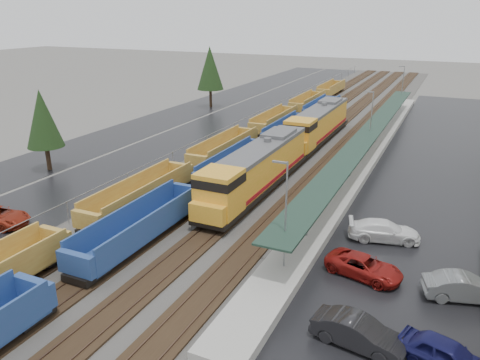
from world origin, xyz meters
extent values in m
cube|color=#302D2B|center=(0.00, 60.00, 0.04)|extent=(20.00, 160.00, 0.08)
cube|color=black|center=(-6.00, 60.00, 0.15)|extent=(2.60, 160.00, 0.15)
cube|color=#473326|center=(-6.72, 60.00, 0.27)|extent=(0.08, 160.00, 0.07)
cube|color=#473326|center=(-5.28, 60.00, 0.27)|extent=(0.08, 160.00, 0.07)
cube|color=black|center=(-2.00, 60.00, 0.15)|extent=(2.60, 160.00, 0.15)
cube|color=#473326|center=(-2.72, 60.00, 0.27)|extent=(0.08, 160.00, 0.07)
cube|color=#473326|center=(-1.28, 60.00, 0.27)|extent=(0.08, 160.00, 0.07)
cube|color=black|center=(2.00, 60.00, 0.15)|extent=(2.60, 160.00, 0.15)
cube|color=#473326|center=(1.28, 60.00, 0.27)|extent=(0.08, 160.00, 0.07)
cube|color=#473326|center=(2.72, 60.00, 0.27)|extent=(0.08, 160.00, 0.07)
cube|color=black|center=(6.00, 60.00, 0.15)|extent=(2.60, 160.00, 0.15)
cube|color=#473326|center=(5.28, 60.00, 0.27)|extent=(0.08, 160.00, 0.07)
cube|color=#473326|center=(6.72, 60.00, 0.27)|extent=(0.08, 160.00, 0.07)
cube|color=black|center=(-15.00, 60.00, 0.01)|extent=(10.00, 160.00, 0.02)
cube|color=black|center=(-25.00, 60.00, 0.01)|extent=(9.00, 160.00, 0.02)
cube|color=black|center=(19.00, 50.00, 0.01)|extent=(16.00, 100.00, 0.02)
cube|color=#9E9B93|center=(9.50, 50.00, 0.35)|extent=(3.00, 80.00, 0.70)
cylinder|color=gray|center=(9.50, 25.00, 1.90)|extent=(0.16, 0.16, 2.40)
cylinder|color=gray|center=(9.50, 40.00, 1.90)|extent=(0.16, 0.16, 2.40)
cylinder|color=gray|center=(9.50, 55.00, 1.90)|extent=(0.16, 0.16, 2.40)
cylinder|color=gray|center=(9.50, 70.00, 1.90)|extent=(0.16, 0.16, 2.40)
cylinder|color=gray|center=(9.50, 85.00, 1.90)|extent=(0.16, 0.16, 2.40)
cube|color=#1B3227|center=(9.50, 50.00, 3.20)|extent=(2.60, 65.00, 0.15)
cylinder|color=gray|center=(9.50, 20.00, 4.00)|extent=(0.12, 0.12, 8.00)
cube|color=gray|center=(9.00, 20.00, 7.90)|extent=(1.00, 0.15, 0.12)
cylinder|color=gray|center=(9.50, 50.00, 4.00)|extent=(0.12, 0.12, 8.00)
cube|color=gray|center=(9.00, 50.00, 7.90)|extent=(1.00, 0.15, 0.12)
cylinder|color=gray|center=(9.50, 80.00, 4.00)|extent=(0.12, 0.12, 8.00)
cube|color=gray|center=(9.00, 80.00, 7.90)|extent=(1.00, 0.15, 0.12)
cylinder|color=gray|center=(-9.50, 20.00, 1.00)|extent=(0.08, 0.08, 2.00)
cylinder|color=gray|center=(-9.50, 28.00, 1.00)|extent=(0.08, 0.08, 2.00)
cylinder|color=gray|center=(-9.50, 36.00, 1.00)|extent=(0.08, 0.08, 2.00)
cylinder|color=gray|center=(-9.50, 44.00, 1.00)|extent=(0.08, 0.08, 2.00)
cylinder|color=gray|center=(-9.50, 52.00, 1.00)|extent=(0.08, 0.08, 2.00)
cylinder|color=gray|center=(-9.50, 60.00, 1.00)|extent=(0.08, 0.08, 2.00)
cylinder|color=gray|center=(-9.50, 68.00, 1.00)|extent=(0.08, 0.08, 2.00)
cylinder|color=gray|center=(-9.50, 76.00, 1.00)|extent=(0.08, 0.08, 2.00)
cylinder|color=gray|center=(-9.50, 84.00, 1.00)|extent=(0.08, 0.08, 2.00)
cylinder|color=gray|center=(-9.50, 92.00, 1.00)|extent=(0.08, 0.08, 2.00)
cylinder|color=gray|center=(-9.50, 100.00, 1.00)|extent=(0.08, 0.08, 2.00)
cylinder|color=gray|center=(-9.50, 108.00, 1.00)|extent=(0.08, 0.08, 2.00)
cylinder|color=gray|center=(-9.50, 116.00, 1.00)|extent=(0.08, 0.08, 2.00)
cylinder|color=gray|center=(-9.50, 124.00, 1.00)|extent=(0.08, 0.08, 2.00)
cylinder|color=gray|center=(-9.50, 132.00, 1.00)|extent=(0.08, 0.08, 2.00)
cube|color=gray|center=(-9.50, 60.00, 2.00)|extent=(0.05, 160.00, 0.05)
ellipsoid|color=#485643|center=(-30.00, 200.00, 0.00)|extent=(154.00, 110.00, 19.80)
cylinder|color=#332316|center=(-22.00, 30.00, 1.35)|extent=(0.50, 0.50, 2.70)
cone|color=black|center=(-22.00, 30.00, 5.85)|extent=(3.96, 3.96, 6.30)
cylinder|color=#332316|center=(-23.00, 70.00, 1.65)|extent=(0.50, 0.50, 3.30)
cone|color=black|center=(-23.00, 70.00, 7.15)|extent=(4.84, 4.84, 7.70)
cube|color=black|center=(2.00, 33.49, 0.89)|extent=(3.20, 21.31, 0.43)
cube|color=gold|center=(2.00, 34.55, 2.70)|extent=(2.98, 17.05, 3.20)
cube|color=gold|center=(2.00, 25.18, 2.91)|extent=(3.20, 3.41, 3.62)
cube|color=black|center=(2.00, 25.18, 3.98)|extent=(3.25, 3.46, 0.75)
cube|color=gold|center=(2.00, 23.26, 1.84)|extent=(2.98, 1.07, 1.49)
cube|color=#59595B|center=(2.00, 34.55, 4.40)|extent=(3.04, 17.05, 0.37)
cube|color=maroon|center=(0.49, 34.55, 1.42)|extent=(0.04, 17.05, 0.37)
cube|color=maroon|center=(3.51, 34.55, 1.42)|extent=(0.04, 17.05, 0.37)
cube|color=black|center=(2.00, 33.49, 0.46)|extent=(2.34, 6.39, 0.64)
cube|color=black|center=(2.00, 26.03, 0.57)|extent=(2.56, 4.26, 0.53)
cube|color=black|center=(2.00, 40.95, 0.57)|extent=(2.56, 4.26, 0.53)
cylinder|color=#59595B|center=(2.00, 35.62, 4.72)|extent=(0.75, 0.75, 0.53)
cube|color=#59595B|center=(2.00, 38.82, 4.67)|extent=(2.56, 4.26, 0.53)
cube|color=black|center=(2.00, 54.49, 0.89)|extent=(3.20, 21.31, 0.43)
cube|color=gold|center=(2.00, 55.55, 2.70)|extent=(2.98, 17.05, 3.20)
cube|color=gold|center=(2.00, 46.18, 2.91)|extent=(3.20, 3.41, 3.62)
cube|color=black|center=(2.00, 46.18, 3.98)|extent=(3.25, 3.46, 0.75)
cube|color=gold|center=(2.00, 44.26, 1.84)|extent=(2.98, 1.07, 1.49)
cube|color=#59595B|center=(2.00, 55.55, 4.40)|extent=(3.04, 17.05, 0.37)
cube|color=maroon|center=(0.49, 55.55, 1.42)|extent=(0.04, 17.05, 0.37)
cube|color=maroon|center=(3.51, 55.55, 1.42)|extent=(0.04, 17.05, 0.37)
cube|color=black|center=(2.00, 54.49, 0.46)|extent=(2.34, 6.39, 0.64)
cube|color=black|center=(2.00, 47.03, 0.57)|extent=(2.56, 4.26, 0.53)
cube|color=black|center=(2.00, 61.95, 0.57)|extent=(2.56, 4.26, 0.53)
cylinder|color=#59595B|center=(2.00, 56.62, 4.72)|extent=(0.75, 0.75, 0.53)
cube|color=#59595B|center=(2.00, 59.82, 4.67)|extent=(2.56, 4.26, 0.53)
cube|color=#A2702D|center=(-6.00, 15.33, 1.59)|extent=(2.68, 0.51, 1.44)
cube|color=black|center=(-6.00, 14.61, 0.56)|extent=(2.06, 2.27, 0.51)
cube|color=#A2702D|center=(-6.00, 25.28, 0.87)|extent=(2.68, 13.10, 0.26)
cube|color=#A2702D|center=(-7.29, 25.28, 1.79)|extent=(0.15, 13.10, 1.85)
cube|color=#A2702D|center=(-4.71, 25.28, 1.79)|extent=(0.15, 13.10, 1.85)
cube|color=#A2702D|center=(-6.00, 18.52, 1.59)|extent=(2.68, 0.51, 1.44)
cube|color=#A2702D|center=(-6.00, 32.03, 1.59)|extent=(2.68, 0.51, 1.44)
cube|color=black|center=(-6.00, 19.24, 0.56)|extent=(2.06, 2.27, 0.51)
cube|color=black|center=(-6.00, 31.31, 0.56)|extent=(2.06, 2.27, 0.51)
cube|color=#A2702D|center=(-6.00, 41.98, 0.87)|extent=(2.68, 13.10, 0.26)
cube|color=#A2702D|center=(-7.29, 41.98, 1.79)|extent=(0.15, 13.10, 1.85)
cube|color=#A2702D|center=(-4.71, 41.98, 1.79)|extent=(0.15, 13.10, 1.85)
cube|color=#A2702D|center=(-6.00, 35.22, 1.59)|extent=(2.68, 0.51, 1.44)
cube|color=#A2702D|center=(-6.00, 48.73, 1.59)|extent=(2.68, 0.51, 1.44)
cube|color=black|center=(-6.00, 35.94, 0.56)|extent=(2.06, 2.27, 0.51)
cube|color=black|center=(-6.00, 48.01, 0.56)|extent=(2.06, 2.27, 0.51)
cube|color=#A2702D|center=(-6.00, 58.68, 0.87)|extent=(2.68, 13.10, 0.26)
cube|color=#A2702D|center=(-7.29, 58.68, 1.79)|extent=(0.15, 13.10, 1.85)
cube|color=#A2702D|center=(-4.71, 58.68, 1.79)|extent=(0.15, 13.10, 1.85)
cube|color=#A2702D|center=(-6.00, 51.92, 1.59)|extent=(2.68, 0.51, 1.44)
cube|color=#A2702D|center=(-6.00, 65.43, 1.59)|extent=(2.68, 0.51, 1.44)
cube|color=black|center=(-6.00, 52.65, 0.56)|extent=(2.06, 2.27, 0.51)
cube|color=black|center=(-6.00, 64.71, 0.56)|extent=(2.06, 2.27, 0.51)
cube|color=#A2702D|center=(-6.00, 75.38, 0.87)|extent=(2.68, 13.10, 0.26)
cube|color=#A2702D|center=(-7.29, 75.38, 1.79)|extent=(0.15, 13.10, 1.85)
cube|color=#A2702D|center=(-4.71, 75.38, 1.79)|extent=(0.15, 13.10, 1.85)
cube|color=#A2702D|center=(-6.00, 68.63, 1.59)|extent=(2.68, 0.51, 1.44)
cube|color=#A2702D|center=(-6.00, 82.14, 1.59)|extent=(2.68, 0.51, 1.44)
cube|color=black|center=(-6.00, 69.35, 0.56)|extent=(2.06, 2.27, 0.51)
cube|color=black|center=(-6.00, 81.42, 0.56)|extent=(2.06, 2.27, 0.51)
cube|color=#A2702D|center=(-6.00, 92.08, 0.87)|extent=(2.68, 13.10, 0.26)
cube|color=#A2702D|center=(-7.29, 92.08, 1.79)|extent=(0.15, 13.10, 1.85)
cube|color=#A2702D|center=(-4.71, 92.08, 1.79)|extent=(0.15, 13.10, 1.85)
cube|color=#A2702D|center=(-6.00, 85.33, 1.59)|extent=(2.68, 0.51, 1.44)
cube|color=#A2702D|center=(-6.00, 98.84, 1.59)|extent=(2.68, 0.51, 1.44)
cube|color=black|center=(-6.00, 86.05, 0.56)|extent=(2.06, 2.27, 0.51)
cube|color=black|center=(-6.00, 98.12, 0.56)|extent=(2.06, 2.27, 0.51)
cube|color=navy|center=(-2.00, 9.80, 1.63)|extent=(2.78, 0.53, 1.50)
cube|color=black|center=(-2.00, 9.05, 0.57)|extent=(2.14, 2.35, 0.53)
cube|color=navy|center=(-2.00, 19.91, 0.89)|extent=(2.78, 13.18, 0.27)
cube|color=navy|center=(-3.33, 19.91, 1.85)|extent=(0.16, 13.18, 1.92)
cube|color=navy|center=(-0.67, 19.91, 1.85)|extent=(0.16, 13.18, 1.92)
cube|color=navy|center=(-2.00, 13.11, 1.63)|extent=(2.78, 0.53, 1.50)
cube|color=navy|center=(-2.00, 26.72, 1.63)|extent=(2.78, 0.53, 1.50)
cube|color=black|center=(-2.00, 13.86, 0.57)|extent=(2.14, 2.35, 0.53)
cube|color=black|center=(-2.00, 25.97, 0.57)|extent=(2.14, 2.35, 0.53)
cube|color=navy|center=(-2.00, 36.83, 0.89)|extent=(2.78, 13.18, 0.27)
cube|color=navy|center=(-3.33, 36.83, 1.85)|extent=(0.16, 13.18, 1.92)
cube|color=navy|center=(-0.67, 36.83, 1.85)|extent=(0.16, 13.18, 1.92)
cube|color=navy|center=(-2.00, 30.03, 1.63)|extent=(2.78, 0.53, 1.50)
cube|color=navy|center=(-2.00, 43.64, 1.63)|extent=(2.78, 0.53, 1.50)
cube|color=black|center=(-2.00, 30.78, 0.57)|extent=(2.14, 2.35, 0.53)
cube|color=black|center=(-2.00, 42.89, 0.57)|extent=(2.14, 2.35, 0.53)
cube|color=navy|center=(-2.00, 53.75, 0.89)|extent=(2.78, 13.18, 0.27)
cube|color=navy|center=(-3.33, 53.75, 1.85)|extent=(0.16, 13.18, 1.92)
cube|color=navy|center=(-0.67, 53.75, 1.85)|extent=(0.16, 13.18, 1.92)
cube|color=navy|center=(-2.00, 46.95, 1.63)|extent=(2.78, 0.53, 1.50)
cube|color=navy|center=(-2.00, 60.56, 1.63)|extent=(2.78, 0.53, 1.50)
cube|color=black|center=(-2.00, 47.69, 0.57)|extent=(2.14, 2.35, 0.53)
cube|color=black|center=(-2.00, 59.81, 0.57)|extent=(2.14, 2.35, 0.53)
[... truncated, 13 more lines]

